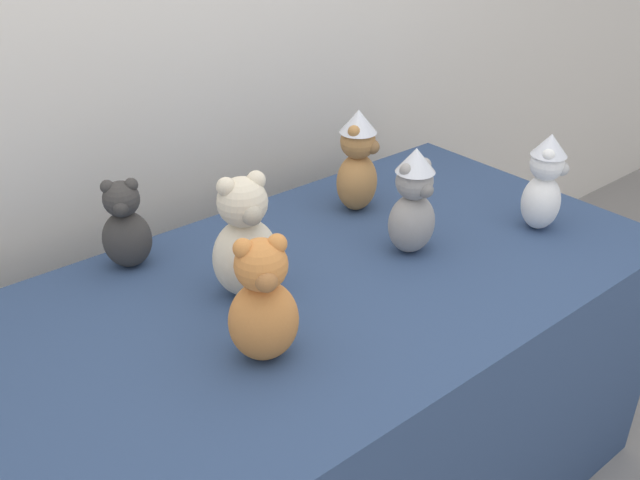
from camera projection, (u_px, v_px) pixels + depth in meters
The scene contains 8 objects.
wall_back at pixel (157, 27), 2.01m from camera, with size 7.00×0.08×2.60m, color silver.
display_table at pixel (320, 402), 1.95m from camera, with size 1.85×0.97×0.79m, color navy.
teddy_bear_ginger at pixel (263, 304), 1.44m from camera, with size 0.19×0.18×0.29m.
teddy_bear_charcoal at pixel (125, 227), 1.78m from camera, with size 0.16×0.15×0.24m.
teddy_bear_caramel at pixel (358, 162), 2.05m from camera, with size 0.18×0.17×0.31m.
teddy_bear_ash at pixel (413, 202), 1.83m from camera, with size 0.14×0.12×0.30m.
teddy_bear_cream at pixel (245, 240), 1.65m from camera, with size 0.18×0.16×0.31m.
teddy_bear_snow at pixel (544, 183), 1.95m from camera, with size 0.17×0.16×0.28m.
Camera 1 is at (-0.95, -0.89, 1.74)m, focal length 39.31 mm.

